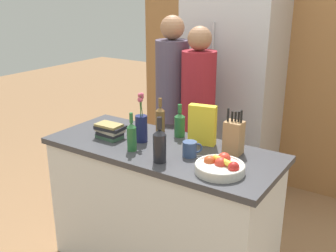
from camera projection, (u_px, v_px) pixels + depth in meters
kitchen_island at (161, 208)px, 2.77m from camera, size 1.59×0.67×0.94m
back_wall_wood at (262, 56)px, 3.91m from camera, size 2.79×0.12×2.60m
refrigerator at (232, 90)px, 3.80m from camera, size 0.86×0.62×2.02m
fruit_bowl at (220, 166)px, 2.23m from camera, size 0.29×0.29×0.10m
knife_block at (234, 137)px, 2.47m from camera, size 0.11×0.10×0.30m
flower_vase at (141, 125)px, 2.67m from camera, size 0.08×0.08×0.35m
cereal_box at (202, 125)px, 2.61m from camera, size 0.19×0.09×0.27m
coffee_mug at (190, 149)px, 2.45m from camera, size 0.11×0.11×0.10m
book_stack at (110, 131)px, 2.75m from camera, size 0.20×0.15×0.10m
bottle_oil at (132, 136)px, 2.52m from camera, size 0.06×0.06×0.25m
bottle_vinegar at (160, 144)px, 2.35m from camera, size 0.08×0.08×0.28m
bottle_wine at (180, 124)px, 2.77m from camera, size 0.08×0.08×0.24m
bottle_water at (160, 118)px, 2.87m from camera, size 0.07×0.07×0.25m
person_at_sink at (172, 102)px, 3.44m from camera, size 0.29×0.29×1.73m
person_in_blue at (198, 113)px, 3.27m from camera, size 0.28×0.28×1.66m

